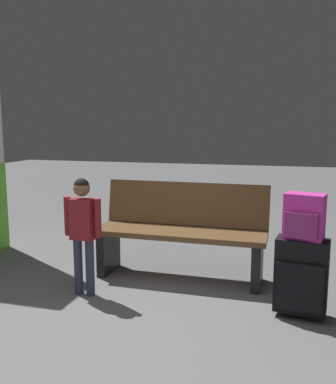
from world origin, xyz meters
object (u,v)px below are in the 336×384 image
object	(u,v)px
child	(83,224)
bench	(181,231)
suitcase	(301,276)
backpack_bright	(304,217)

from	to	relation	value
child	bench	bearing A→B (deg)	43.95
bench	suitcase	size ratio (longest dim) A/B	2.65
suitcase	backpack_bright	world-z (taller)	backpack_bright
suitcase	child	world-z (taller)	child
bench	suitcase	distance (m)	1.24
bench	child	size ratio (longest dim) A/B	1.60
suitcase	child	xyz separation A→B (m)	(-1.76, -0.05, 0.30)
backpack_bright	child	size ratio (longest dim) A/B	0.34
bench	suitcase	xyz separation A→B (m)	(1.07, -0.61, -0.12)
suitcase	backpack_bright	distance (m)	0.45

